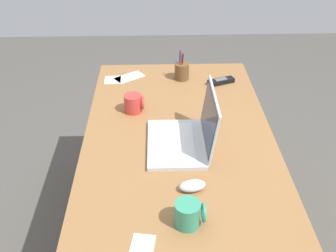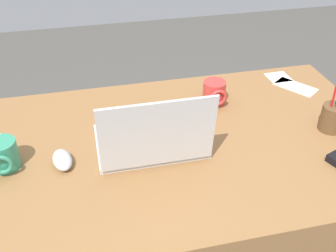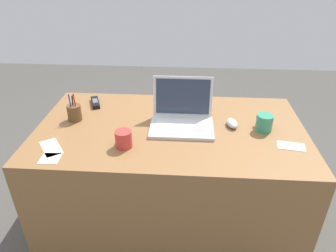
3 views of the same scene
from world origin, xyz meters
name	(u,v)px [view 1 (image 1 of 3)]	position (x,y,z in m)	size (l,w,h in m)	color
ground_plane	(177,244)	(0.00, 0.00, 0.00)	(6.00, 6.00, 0.00)	#4C4944
desk	(178,195)	(0.00, 0.00, 0.35)	(1.47, 0.84, 0.71)	olive
laptop	(187,136)	(0.06, 0.03, 0.75)	(0.34, 0.27, 0.25)	silver
computer_mouse	(192,186)	(0.34, 0.03, 0.72)	(0.06, 0.10, 0.04)	silver
coffee_mug_white	(134,103)	(-0.22, -0.21, 0.75)	(0.08, 0.10, 0.09)	#C63833
coffee_mug_tall	(190,214)	(0.50, 0.01, 0.75)	(0.09, 0.10, 0.09)	#338C6B
cordless_phone	(221,81)	(-0.49, 0.25, 0.72)	(0.09, 0.15, 0.03)	black
pen_holder	(182,71)	(-0.55, 0.04, 0.75)	(0.08, 0.08, 0.17)	brown
paper_note_near_laptop	(141,251)	(0.61, -0.15, 0.71)	(0.13, 0.07, 0.00)	white
paper_note_left	(129,77)	(-0.58, -0.25, 0.71)	(0.08, 0.16, 0.00)	white
paper_note_right	(113,80)	(-0.55, -0.34, 0.71)	(0.09, 0.09, 0.00)	white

